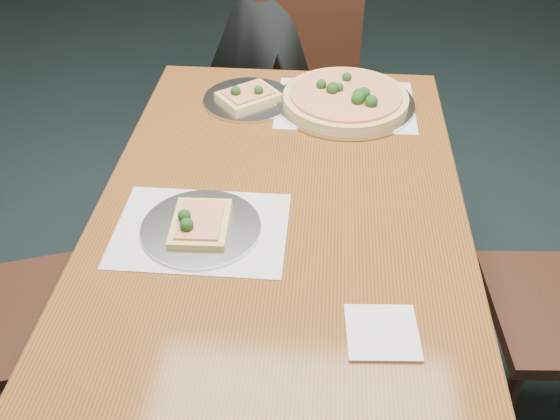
# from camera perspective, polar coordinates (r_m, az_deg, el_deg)

# --- Properties ---
(ground) EXTENTS (8.00, 8.00, 0.00)m
(ground) POSITION_cam_1_polar(r_m,az_deg,el_deg) (2.10, 1.83, -15.05)
(ground) COLOR black
(ground) RESTS_ON ground
(dining_table) EXTENTS (0.90, 1.50, 0.75)m
(dining_table) POSITION_cam_1_polar(r_m,az_deg,el_deg) (1.57, -0.00, -2.61)
(dining_table) COLOR brown
(dining_table) RESTS_ON ground
(chair_far) EXTENTS (0.46, 0.46, 0.91)m
(chair_far) POSITION_cam_1_polar(r_m,az_deg,el_deg) (2.54, 2.60, 11.03)
(chair_far) COLOR black
(chair_far) RESTS_ON ground
(diner) EXTENTS (0.64, 0.50, 1.54)m
(diner) POSITION_cam_1_polar(r_m,az_deg,el_deg) (2.59, -1.00, 17.89)
(diner) COLOR black
(diner) RESTS_ON ground
(placemat_main) EXTENTS (0.42, 0.32, 0.00)m
(placemat_main) POSITION_cam_1_polar(r_m,az_deg,el_deg) (1.95, 5.97, 9.57)
(placemat_main) COLOR white
(placemat_main) RESTS_ON dining_table
(placemat_near) EXTENTS (0.40, 0.30, 0.00)m
(placemat_near) POSITION_cam_1_polar(r_m,az_deg,el_deg) (1.47, -7.22, -1.78)
(placemat_near) COLOR white
(placemat_near) RESTS_ON dining_table
(pizza_pan) EXTENTS (0.42, 0.42, 0.07)m
(pizza_pan) POSITION_cam_1_polar(r_m,az_deg,el_deg) (1.94, 6.05, 10.10)
(pizza_pan) COLOR silver
(pizza_pan) RESTS_ON dining_table
(slice_plate_near) EXTENTS (0.28, 0.28, 0.06)m
(slice_plate_near) POSITION_cam_1_polar(r_m,az_deg,el_deg) (1.46, -7.32, -1.42)
(slice_plate_near) COLOR silver
(slice_plate_near) RESTS_ON dining_table
(slice_plate_far) EXTENTS (0.28, 0.28, 0.06)m
(slice_plate_far) POSITION_cam_1_polar(r_m,az_deg,el_deg) (1.96, -2.91, 10.23)
(slice_plate_far) COLOR silver
(slice_plate_far) RESTS_ON dining_table
(napkin) EXTENTS (0.15, 0.15, 0.01)m
(napkin) POSITION_cam_1_polar(r_m,az_deg,el_deg) (1.25, 9.33, -10.97)
(napkin) COLOR white
(napkin) RESTS_ON dining_table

